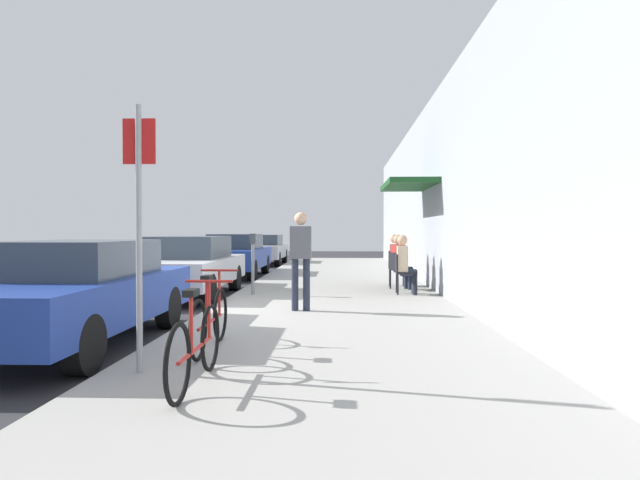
{
  "coord_description": "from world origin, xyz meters",
  "views": [
    {
      "loc": [
        2.36,
        -9.27,
        1.5
      ],
      "look_at": [
        1.81,
        4.74,
        1.26
      ],
      "focal_mm": 30.23,
      "sensor_mm": 36.0,
      "label": 1
    }
  ],
  "objects_px": {
    "street_sign": "(139,217)",
    "seated_patron_1": "(400,260)",
    "parked_car_2": "(235,255)",
    "bicycle_1": "(210,319)",
    "cafe_chair_1": "(398,268)",
    "seated_patron_2": "(397,258)",
    "seated_patron_0": "(405,262)",
    "pedestrian_standing": "(301,253)",
    "parking_meter": "(253,259)",
    "parked_car_0": "(75,291)",
    "parked_car_1": "(189,265)",
    "cafe_chair_2": "(394,266)",
    "cafe_chair_0": "(402,271)",
    "bicycle_0": "(196,346)",
    "parked_car_3": "(263,249)"
  },
  "relations": [
    {
      "from": "parked_car_2",
      "to": "bicycle_1",
      "type": "distance_m",
      "value": 11.46
    },
    {
      "from": "pedestrian_standing",
      "to": "parking_meter",
      "type": "bearing_deg",
      "value": 117.83
    },
    {
      "from": "parked_car_3",
      "to": "cafe_chair_2",
      "type": "bearing_deg",
      "value": -64.99
    },
    {
      "from": "street_sign",
      "to": "pedestrian_standing",
      "type": "bearing_deg",
      "value": 72.92
    },
    {
      "from": "seated_patron_0",
      "to": "pedestrian_standing",
      "type": "xyz_separation_m",
      "value": [
        -2.09,
        -2.52,
        0.3
      ]
    },
    {
      "from": "parking_meter",
      "to": "seated_patron_1",
      "type": "bearing_deg",
      "value": 19.22
    },
    {
      "from": "cafe_chair_0",
      "to": "parked_car_0",
      "type": "bearing_deg",
      "value": -134.21
    },
    {
      "from": "seated_patron_2",
      "to": "bicycle_0",
      "type": "bearing_deg",
      "value": -106.9
    },
    {
      "from": "seated_patron_2",
      "to": "parking_meter",
      "type": "bearing_deg",
      "value": -148.94
    },
    {
      "from": "seated_patron_0",
      "to": "seated_patron_1",
      "type": "relative_size",
      "value": 1.0
    },
    {
      "from": "parked_car_3",
      "to": "cafe_chair_1",
      "type": "xyz_separation_m",
      "value": [
        4.8,
        -11.14,
        -0.07
      ]
    },
    {
      "from": "bicycle_0",
      "to": "pedestrian_standing",
      "type": "height_order",
      "value": "pedestrian_standing"
    },
    {
      "from": "seated_patron_0",
      "to": "pedestrian_standing",
      "type": "relative_size",
      "value": 0.76
    },
    {
      "from": "parking_meter",
      "to": "bicycle_0",
      "type": "height_order",
      "value": "parking_meter"
    },
    {
      "from": "seated_patron_1",
      "to": "seated_patron_0",
      "type": "bearing_deg",
      "value": -90.07
    },
    {
      "from": "street_sign",
      "to": "cafe_chair_1",
      "type": "xyz_separation_m",
      "value": [
        3.3,
        7.54,
        -1.02
      ]
    },
    {
      "from": "bicycle_1",
      "to": "seated_patron_0",
      "type": "distance_m",
      "value": 6.34
    },
    {
      "from": "cafe_chair_0",
      "to": "bicycle_0",
      "type": "bearing_deg",
      "value": -110.36
    },
    {
      "from": "parked_car_2",
      "to": "cafe_chair_1",
      "type": "height_order",
      "value": "parked_car_2"
    },
    {
      "from": "parked_car_0",
      "to": "parked_car_3",
      "type": "relative_size",
      "value": 1.0
    },
    {
      "from": "street_sign",
      "to": "seated_patron_1",
      "type": "xyz_separation_m",
      "value": [
        3.35,
        7.56,
        -0.82
      ]
    },
    {
      "from": "cafe_chair_0",
      "to": "seated_patron_2",
      "type": "distance_m",
      "value": 1.77
    },
    {
      "from": "parked_car_0",
      "to": "parked_car_1",
      "type": "height_order",
      "value": "parked_car_1"
    },
    {
      "from": "cafe_chair_1",
      "to": "seated_patron_1",
      "type": "height_order",
      "value": "seated_patron_1"
    },
    {
      "from": "seated_patron_2",
      "to": "cafe_chair_2",
      "type": "bearing_deg",
      "value": 172.96
    },
    {
      "from": "bicycle_1",
      "to": "parked_car_2",
      "type": "bearing_deg",
      "value": 99.77
    },
    {
      "from": "parked_car_0",
      "to": "cafe_chair_2",
      "type": "relative_size",
      "value": 5.06
    },
    {
      "from": "cafe_chair_0",
      "to": "cafe_chair_2",
      "type": "height_order",
      "value": "same"
    },
    {
      "from": "parked_car_0",
      "to": "cafe_chair_0",
      "type": "height_order",
      "value": "parked_car_0"
    },
    {
      "from": "cafe_chair_0",
      "to": "cafe_chair_1",
      "type": "distance_m",
      "value": 0.91
    },
    {
      "from": "cafe_chair_0",
      "to": "pedestrian_standing",
      "type": "relative_size",
      "value": 0.51
    },
    {
      "from": "seated_patron_2",
      "to": "seated_patron_0",
      "type": "bearing_deg",
      "value": -90.0
    },
    {
      "from": "parked_car_1",
      "to": "bicycle_1",
      "type": "distance_m",
      "value": 6.23
    },
    {
      "from": "bicycle_0",
      "to": "street_sign",
      "type": "bearing_deg",
      "value": 147.34
    },
    {
      "from": "parking_meter",
      "to": "seated_patron_0",
      "type": "xyz_separation_m",
      "value": [
        3.3,
        0.23,
        -0.07
      ]
    },
    {
      "from": "parked_car_2",
      "to": "bicycle_1",
      "type": "height_order",
      "value": "parked_car_2"
    },
    {
      "from": "seated_patron_2",
      "to": "bicycle_1",
      "type": "bearing_deg",
      "value": -111.49
    },
    {
      "from": "parked_car_2",
      "to": "seated_patron_1",
      "type": "relative_size",
      "value": 3.41
    },
    {
      "from": "cafe_chair_1",
      "to": "bicycle_1",
      "type": "bearing_deg",
      "value": -113.6
    },
    {
      "from": "seated_patron_1",
      "to": "cafe_chair_2",
      "type": "bearing_deg",
      "value": 94.11
    },
    {
      "from": "seated_patron_0",
      "to": "seated_patron_2",
      "type": "bearing_deg",
      "value": 90.0
    },
    {
      "from": "parked_car_2",
      "to": "parking_meter",
      "type": "relative_size",
      "value": 3.33
    },
    {
      "from": "parked_car_2",
      "to": "street_sign",
      "type": "bearing_deg",
      "value": -83.05
    },
    {
      "from": "parked_car_3",
      "to": "parked_car_2",
      "type": "bearing_deg",
      "value": -90.0
    },
    {
      "from": "parked_car_2",
      "to": "seated_patron_2",
      "type": "bearing_deg",
      "value": -38.86
    },
    {
      "from": "parked_car_3",
      "to": "seated_patron_0",
      "type": "xyz_separation_m",
      "value": [
        4.85,
        -12.05,
        0.12
      ]
    },
    {
      "from": "parked_car_1",
      "to": "cafe_chair_2",
      "type": "relative_size",
      "value": 5.06
    },
    {
      "from": "street_sign",
      "to": "cafe_chair_0",
      "type": "height_order",
      "value": "street_sign"
    },
    {
      "from": "cafe_chair_2",
      "to": "pedestrian_standing",
      "type": "bearing_deg",
      "value": -115.33
    },
    {
      "from": "parked_car_0",
      "to": "parked_car_1",
      "type": "bearing_deg",
      "value": 90.0
    }
  ]
}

